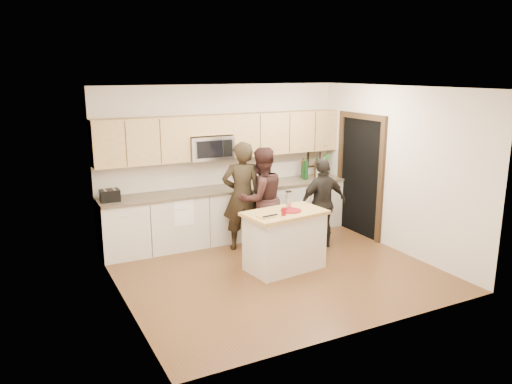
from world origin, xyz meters
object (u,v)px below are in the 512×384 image
woman_left (242,196)px  woman_right (323,203)px  island (284,240)px  woman_center (261,199)px  toaster (110,195)px

woman_left → woman_right: size_ratio=1.19×
island → woman_center: 1.02m
woman_center → woman_right: 1.04m
toaster → woman_right: (3.26, -1.09, -0.27)m
toaster → woman_right: woman_right is taller
toaster → woman_center: woman_center is taller
island → woman_left: size_ratio=0.70×
island → woman_left: bearing=92.8°
toaster → island: bearing=-36.5°
woman_left → woman_right: bearing=173.6°
toaster → woman_right: bearing=-18.4°
toaster → woman_center: size_ratio=0.17×
woman_center → woman_left: bearing=-35.9°
island → woman_right: bearing=20.9°
woman_right → island: bearing=27.5°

